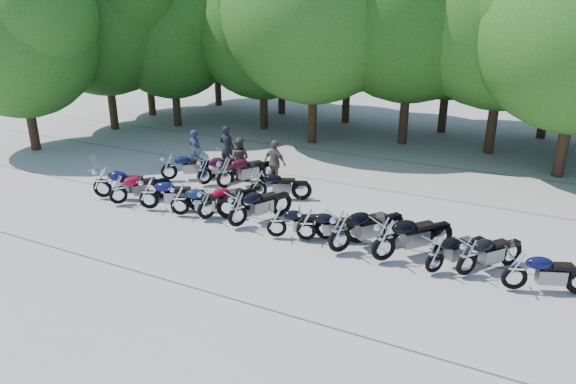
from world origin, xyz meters
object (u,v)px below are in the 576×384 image
at_px(motorcycle_0, 102,181).
at_px(motorcycle_12, 516,269).
at_px(motorcycle_4, 206,202).
at_px(motorcycle_10, 435,254).
at_px(motorcycle_8, 340,230).
at_px(motorcycle_15, 225,172).
at_px(motorcycle_7, 306,224).
at_px(motorcycle_3, 179,199).
at_px(motorcycle_5, 237,208).
at_px(motorcycle_14, 204,170).
at_px(rider_1, 239,159).
at_px(rider_0, 195,151).
at_px(motorcycle_2, 148,192).
at_px(motorcycle_16, 258,183).
at_px(rider_3, 227,148).
at_px(motorcycle_13, 169,166).
at_px(rider_2, 275,163).
at_px(motorcycle_6, 277,221).
at_px(motorcycle_1, 118,189).
at_px(motorcycle_9, 384,238).
at_px(motorcycle_11, 467,256).

relative_size(motorcycle_0, motorcycle_12, 1.12).
xyz_separation_m(motorcycle_4, motorcycle_10, (7.29, -0.27, -0.03)).
height_order(motorcycle_8, motorcycle_15, motorcycle_8).
bearing_deg(motorcycle_7, motorcycle_4, 65.32).
relative_size(motorcycle_3, motorcycle_5, 0.93).
xyz_separation_m(motorcycle_14, motorcycle_15, (0.95, -0.01, 0.05)).
bearing_deg(motorcycle_3, rider_1, -18.13).
xyz_separation_m(motorcycle_7, rider_0, (-6.98, 4.11, 0.30)).
distance_m(motorcycle_0, motorcycle_8, 9.10).
height_order(motorcycle_2, motorcycle_16, motorcycle_2).
bearing_deg(motorcycle_5, rider_3, -28.62).
bearing_deg(motorcycle_0, motorcycle_3, -112.25).
xyz_separation_m(motorcycle_2, motorcycle_13, (-1.38, 2.73, -0.02)).
xyz_separation_m(motorcycle_7, motorcycle_8, (1.15, -0.29, 0.14)).
bearing_deg(motorcycle_5, motorcycle_14, -15.52).
distance_m(motorcycle_2, rider_2, 4.95).
bearing_deg(motorcycle_0, motorcycle_7, -110.76).
distance_m(motorcycle_2, rider_1, 4.25).
bearing_deg(motorcycle_2, rider_2, -55.10).
xyz_separation_m(motorcycle_8, motorcycle_12, (4.49, 0.05, -0.11)).
bearing_deg(motorcycle_6, motorcycle_1, 64.05).
relative_size(motorcycle_1, rider_1, 1.25).
distance_m(motorcycle_2, motorcycle_8, 6.91).
bearing_deg(motorcycle_7, motorcycle_14, 39.26).
distance_m(motorcycle_6, motorcycle_16, 3.37).
height_order(motorcycle_0, rider_3, rider_3).
distance_m(motorcycle_4, motorcycle_6, 2.67).
bearing_deg(motorcycle_3, motorcycle_16, -51.66).
height_order(motorcycle_8, motorcycle_12, motorcycle_8).
xyz_separation_m(motorcycle_4, motorcycle_15, (-1.06, 2.70, 0.08)).
bearing_deg(motorcycle_9, rider_0, 15.15).
height_order(motorcycle_11, rider_2, rider_2).
distance_m(motorcycle_0, motorcycle_3, 3.46).
height_order(motorcycle_6, motorcycle_13, motorcycle_13).
relative_size(motorcycle_3, motorcycle_13, 0.99).
bearing_deg(motorcycle_8, motorcycle_16, 1.93).
xyz_separation_m(motorcycle_0, motorcycle_11, (12.45, 0.05, -0.07)).
bearing_deg(rider_2, rider_0, 11.69).
relative_size(motorcycle_0, motorcycle_6, 1.18).
xyz_separation_m(motorcycle_8, motorcycle_15, (-5.75, 2.99, -0.01)).
distance_m(motorcycle_8, motorcycle_9, 1.24).
bearing_deg(motorcycle_6, rider_3, 18.01).
distance_m(motorcycle_1, rider_2, 5.78).
height_order(motorcycle_3, motorcycle_16, motorcycle_3).
bearing_deg(motorcycle_1, motorcycle_7, -144.51).
distance_m(motorcycle_10, motorcycle_11, 0.78).
distance_m(motorcycle_3, motorcycle_9, 6.88).
distance_m(motorcycle_0, motorcycle_11, 12.45).
xyz_separation_m(motorcycle_3, motorcycle_7, (4.49, 0.14, -0.04)).
bearing_deg(motorcycle_9, rider_2, 2.57).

